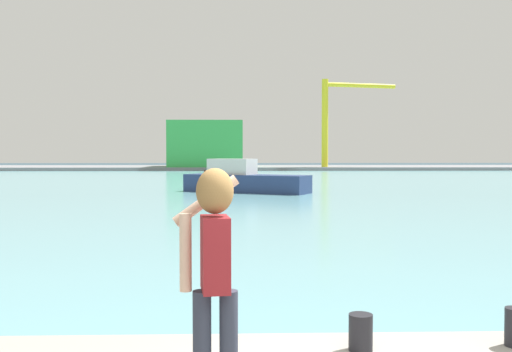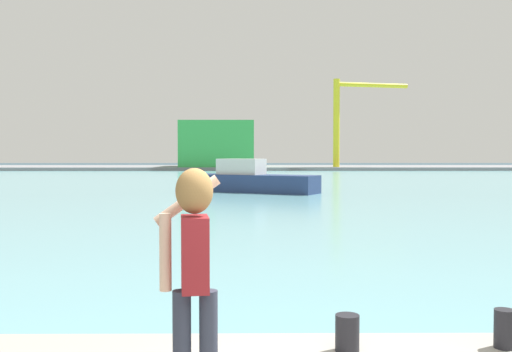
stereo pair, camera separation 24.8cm
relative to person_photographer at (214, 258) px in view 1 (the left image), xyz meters
name	(u,v)px [view 1 (the left image)]	position (x,y,z in m)	size (l,w,h in m)	color
ground_plane	(248,181)	(1.07, 49.56, -1.70)	(220.00, 220.00, 0.00)	#334751
harbor_water	(248,180)	(1.07, 51.56, -1.69)	(140.00, 100.00, 0.02)	#6BA8B2
far_shore_dock	(244,168)	(1.07, 91.56, -1.45)	(140.00, 20.00, 0.51)	gray
person_photographer	(214,258)	(0.00, 0.00, 0.00)	(0.53, 0.55, 1.74)	#2D3342
harbor_bollard	(361,332)	(1.33, 1.02, -0.89)	(0.22, 0.22, 0.34)	black
boat_moored	(244,180)	(0.51, 32.78, -0.90)	(8.33, 5.85, 2.17)	navy
warehouse_left	(207,144)	(-4.94, 88.90, 2.39)	(11.51, 13.53, 7.18)	green
port_crane	(336,112)	(15.42, 85.24, 7.46)	(12.22, 3.48, 13.68)	yellow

